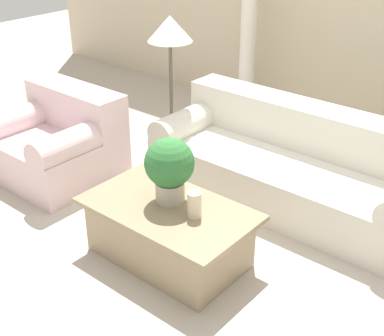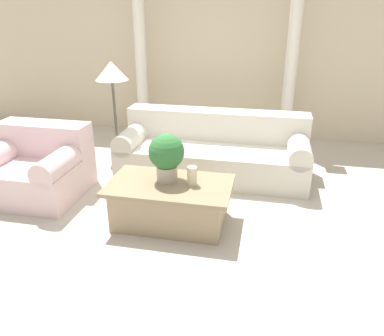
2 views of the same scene
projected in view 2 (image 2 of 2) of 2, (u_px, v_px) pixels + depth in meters
ground_plane at (181, 202)px, 4.34m from camera, size 16.00×16.00×0.00m
wall_back at (218, 39)px, 6.13m from camera, size 10.00×0.06×3.20m
sofa_long at (214, 150)px, 4.99m from camera, size 2.45×0.98×0.81m
loveseat at (36, 166)px, 4.44m from camera, size 1.12×0.98×0.81m
coffee_table at (170, 203)px, 3.85m from camera, size 1.25×0.74×0.45m
potted_plant at (167, 155)px, 3.73m from camera, size 0.36×0.36×0.49m
pillar_candle at (192, 176)px, 3.70m from camera, size 0.10×0.10×0.19m
floor_lamp at (112, 77)px, 4.76m from camera, size 0.42×0.42×1.46m
column_left at (141, 59)px, 6.08m from camera, size 0.26×0.26×2.54m
column_right at (291, 64)px, 5.63m from camera, size 0.26×0.26×2.54m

